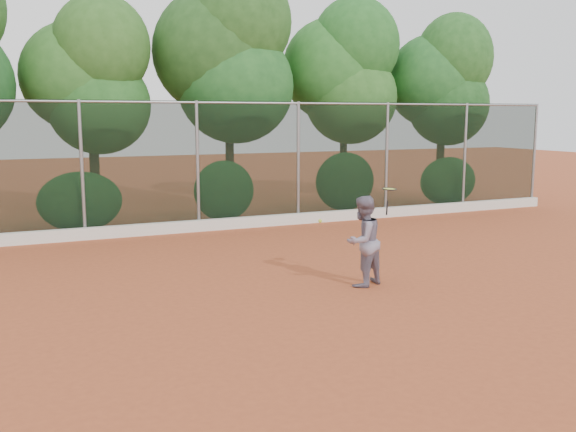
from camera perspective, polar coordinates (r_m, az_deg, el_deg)
name	(u,v)px	position (r m, az deg, el deg)	size (l,w,h in m)	color
ground	(311,294)	(11.36, 2.07, -6.96)	(80.00, 80.00, 0.00)	#A54A27
concrete_curb	(201,226)	(17.56, -7.76, -0.85)	(24.00, 0.20, 0.30)	silver
tennis_player	(363,241)	(11.81, 6.66, -2.24)	(0.81, 0.63, 1.67)	slate
chainlink_fence	(198,162)	(17.53, -8.04, 4.76)	(24.09, 0.09, 3.50)	black
foliage_backdrop	(158,70)	(19.31, -11.48, 12.60)	(23.70, 3.63, 7.55)	#45301A
tennis_racket	(389,191)	(11.77, 8.97, 2.19)	(0.32, 0.32, 0.50)	black
tennis_ball_in_flight	(320,221)	(11.11, 2.88, -0.44)	(0.06, 0.06, 0.06)	#BBD630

